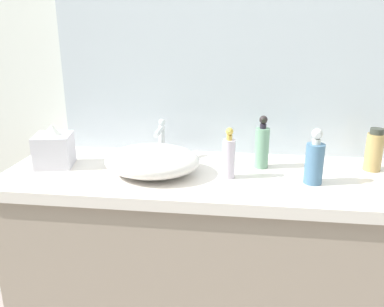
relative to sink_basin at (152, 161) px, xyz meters
name	(u,v)px	position (x,y,z in m)	size (l,w,h in m)	color
bathroom_wall_rear	(220,46)	(0.22, 0.34, 0.40)	(6.00, 0.06, 2.60)	silver
vanity_counter	(228,270)	(0.29, 0.04, -0.48)	(1.72, 0.53, 0.85)	gray
wall_mirror_panel	(238,14)	(0.29, 0.30, 0.52)	(1.50, 0.01, 1.15)	#B2BCC6
sink_basin	(152,161)	(0.00, 0.00, 0.00)	(0.35, 0.30, 0.10)	silver
faucet	(161,136)	(0.00, 0.16, 0.05)	(0.03, 0.14, 0.17)	silver
soap_dispenser	(314,161)	(0.58, -0.02, 0.03)	(0.06, 0.06, 0.20)	#466E90
lotion_bottle	(262,146)	(0.40, 0.12, 0.04)	(0.05, 0.05, 0.21)	gray
perfume_bottle	(229,157)	(0.28, 0.00, 0.03)	(0.05, 0.05, 0.19)	silver
spray_can	(374,151)	(0.83, 0.15, 0.03)	(0.06, 0.06, 0.16)	tan
tissue_box	(54,148)	(-0.40, 0.04, 0.02)	(0.16, 0.16, 0.17)	silver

